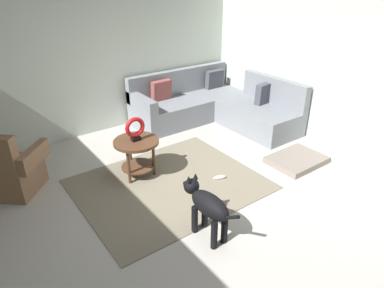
{
  "coord_description": "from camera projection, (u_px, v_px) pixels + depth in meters",
  "views": [
    {
      "loc": [
        -1.86,
        -2.55,
        2.5
      ],
      "look_at": [
        0.45,
        0.6,
        0.55
      ],
      "focal_mm": 31.98,
      "sensor_mm": 36.0,
      "label": 1
    }
  ],
  "objects": [
    {
      "name": "area_rug",
      "position": [
        169.0,
        184.0,
        4.52
      ],
      "size": [
        2.3,
        1.9,
        0.01
      ],
      "primitive_type": "cube",
      "color": "gray",
      "rests_on": "ground_plane"
    },
    {
      "name": "dog_bed_mat",
      "position": [
        297.0,
        160.0,
        5.02
      ],
      "size": [
        0.8,
        0.6,
        0.09
      ],
      "primitive_type": "cube",
      "color": "gray",
      "rests_on": "ground_plane"
    },
    {
      "name": "torus_sculpture",
      "position": [
        135.0,
        128.0,
        4.4
      ],
      "size": [
        0.28,
        0.08,
        0.33
      ],
      "color": "black",
      "rests_on": "side_table"
    },
    {
      "name": "dog",
      "position": [
        207.0,
        205.0,
        3.49
      ],
      "size": [
        0.24,
        0.85,
        0.63
      ],
      "rotation": [
        0.0,
        0.0,
        0.03
      ],
      "color": "black",
      "rests_on": "ground_plane"
    },
    {
      "name": "side_table",
      "position": [
        137.0,
        149.0,
        4.53
      ],
      "size": [
        0.6,
        0.6,
        0.54
      ],
      "color": "brown",
      "rests_on": "ground_plane"
    },
    {
      "name": "ground_plane",
      "position": [
        191.0,
        219.0,
        3.96
      ],
      "size": [
        6.0,
        6.0,
        0.1
      ],
      "primitive_type": "cube",
      "color": "beige"
    },
    {
      "name": "armchair",
      "position": [
        8.0,
        170.0,
        4.22
      ],
      "size": [
        1.0,
        0.98,
        0.88
      ],
      "rotation": [
        0.0,
        0.0,
        -0.72
      ],
      "color": "#936B4C",
      "rests_on": "ground_plane"
    },
    {
      "name": "wall_right",
      "position": [
        357.0,
        63.0,
        4.89
      ],
      "size": [
        0.12,
        6.0,
        2.7
      ],
      "primitive_type": "cube",
      "color": "silver",
      "rests_on": "ground_plane"
    },
    {
      "name": "wall_back",
      "position": [
        83.0,
        54.0,
        5.46
      ],
      "size": [
        6.0,
        0.12,
        2.7
      ],
      "primitive_type": "cube",
      "color": "silver",
      "rests_on": "ground_plane"
    },
    {
      "name": "sectional_couch",
      "position": [
        214.0,
        107.0,
        6.31
      ],
      "size": [
        2.2,
        2.25,
        0.88
      ],
      "color": "gray",
      "rests_on": "ground_plane"
    },
    {
      "name": "dog_toy_bone",
      "position": [
        220.0,
        177.0,
        4.62
      ],
      "size": [
        0.19,
        0.12,
        0.06
      ],
      "primitive_type": "ellipsoid",
      "rotation": [
        0.0,
        0.0,
        2.79
      ],
      "color": "silver",
      "rests_on": "ground_plane"
    }
  ]
}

